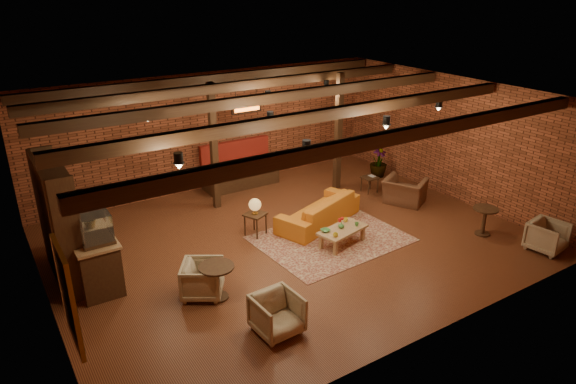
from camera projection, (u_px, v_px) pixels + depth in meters
floor at (291, 241)px, 11.51m from camera, size 10.00×10.00×0.00m
ceiling at (292, 99)px, 10.29m from camera, size 10.00×8.00×0.02m
wall_back at (212, 131)px, 14.02m from camera, size 10.00×0.02×3.20m
wall_front at (434, 251)px, 7.78m from camera, size 10.00×0.02×3.20m
wall_left at (36, 231)px, 8.42m from camera, size 0.02×8.00×3.20m
wall_right at (452, 138)px, 13.38m from camera, size 0.02×8.00×3.20m
ceiling_beams at (292, 105)px, 10.33m from camera, size 9.80×6.40×0.22m
ceiling_pipe at (253, 102)px, 11.67m from camera, size 9.60×0.12×0.12m
post_left at (214, 147)px, 12.63m from camera, size 0.16×0.16×3.20m
post_right at (338, 133)px, 13.85m from camera, size 0.16×0.16×3.20m
service_counter at (86, 237)px, 9.95m from camera, size 0.80×2.50×1.60m
plant_counter at (86, 212)px, 10.00m from camera, size 0.35×0.39×0.30m
shelving_hutch at (60, 221)px, 9.68m from camera, size 0.52×2.00×2.40m
chalkboard_menu at (69, 297)px, 6.66m from camera, size 0.08×0.96×1.46m
banquette at (241, 169)px, 14.39m from camera, size 2.10×0.70×1.00m
service_sign at (246, 107)px, 13.33m from camera, size 0.86×0.06×0.30m
ceiling_spotlights at (292, 116)px, 10.42m from camera, size 6.40×4.40×0.28m
rug at (331, 239)px, 11.58m from camera, size 3.31×2.60×0.01m
sofa at (319, 210)px, 12.21m from camera, size 2.50×1.64×0.68m
coffee_table at (342, 230)px, 11.20m from camera, size 1.24×0.80×0.64m
side_table_lamp at (255, 207)px, 11.53m from camera, size 0.56×0.56×0.90m
round_table_left at (217, 276)px, 9.27m from camera, size 0.64×0.64×0.67m
armchair_a at (203, 278)px, 9.38m from camera, size 0.96×0.97×0.74m
armchair_b at (277, 313)px, 8.39m from camera, size 0.76×0.71×0.75m
armchair_right at (405, 187)px, 13.31m from camera, size 1.05×1.20×0.88m
side_table_book at (370, 178)px, 14.01m from camera, size 0.41×0.41×0.46m
round_table_right at (485, 217)px, 11.63m from camera, size 0.56×0.56×0.66m
armchair_far at (547, 235)px, 10.97m from camera, size 0.79×0.75×0.72m
plant_tall at (381, 131)px, 14.78m from camera, size 1.98×1.98×2.75m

